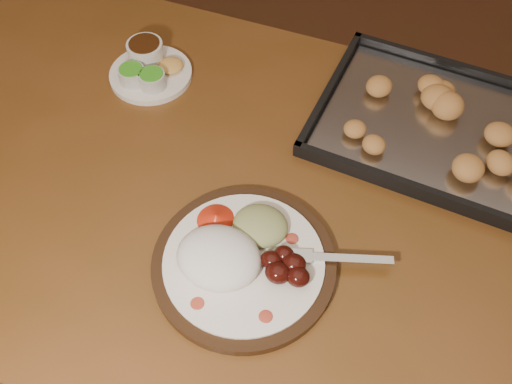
% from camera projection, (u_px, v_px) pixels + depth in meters
% --- Properties ---
extents(ground, '(4.00, 4.00, 0.00)m').
position_uv_depth(ground, '(291.00, 288.00, 1.74)').
color(ground, '#582D1E').
rests_on(ground, ground).
extents(dining_table, '(1.53, 0.95, 0.75)m').
position_uv_depth(dining_table, '(245.00, 219.00, 1.11)').
color(dining_table, brown).
rests_on(dining_table, ground).
extents(dinner_plate, '(0.38, 0.30, 0.07)m').
position_uv_depth(dinner_plate, '(240.00, 258.00, 0.93)').
color(dinner_plate, black).
rests_on(dinner_plate, dining_table).
extents(condiment_saucer, '(0.17, 0.17, 0.06)m').
position_uv_depth(condiment_saucer, '(148.00, 68.00, 1.19)').
color(condiment_saucer, white).
rests_on(condiment_saucer, dining_table).
extents(baking_tray, '(0.52, 0.40, 0.05)m').
position_uv_depth(baking_tray, '(443.00, 126.00, 1.10)').
color(baking_tray, black).
rests_on(baking_tray, dining_table).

